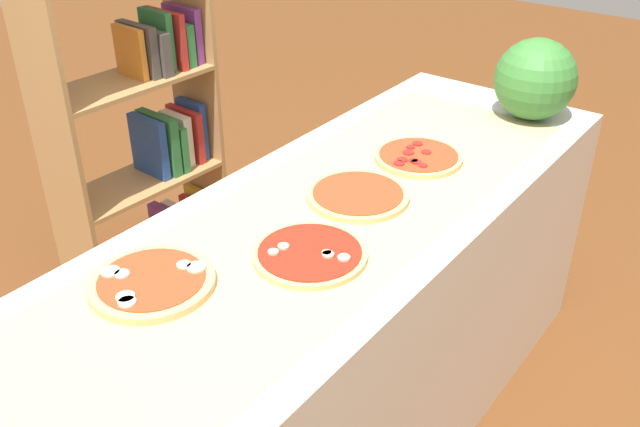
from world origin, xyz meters
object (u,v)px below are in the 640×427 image
at_px(pizza_mushroom_1, 310,254).
at_px(pizza_mozzarella_0, 152,282).
at_px(bookshelf, 153,135).
at_px(pizza_pepperoni_3, 418,157).
at_px(pizza_plain_2, 358,195).
at_px(watermelon, 535,79).

bearing_deg(pizza_mushroom_1, pizza_mozzarella_0, 145.19).
height_order(pizza_mushroom_1, bookshelf, bookshelf).
relative_size(pizza_mozzarella_0, pizza_pepperoni_3, 1.07).
bearing_deg(pizza_mushroom_1, pizza_plain_2, 12.90).
bearing_deg(watermelon, pizza_pepperoni_3, 165.28).
height_order(pizza_mushroom_1, watermelon, watermelon).
distance_m(pizza_mozzarella_0, watermelon, 1.51).
height_order(pizza_pepperoni_3, bookshelf, bookshelf).
xyz_separation_m(pizza_mozzarella_0, bookshelf, (0.93, 1.10, -0.26)).
bearing_deg(pizza_plain_2, pizza_mozzarella_0, 166.87).
bearing_deg(pizza_plain_2, pizza_pepperoni_3, -2.45).
bearing_deg(pizza_mozzarella_0, pizza_mushroom_1, -34.81).
height_order(pizza_plain_2, bookshelf, bookshelf).
xyz_separation_m(pizza_mushroom_1, watermelon, (1.16, -0.08, 0.13)).
relative_size(watermelon, bookshelf, 0.21).
distance_m(watermelon, bookshelf, 1.55).
relative_size(pizza_mushroom_1, pizza_plain_2, 0.98).
distance_m(pizza_plain_2, watermelon, 0.87).
height_order(pizza_mozzarella_0, watermelon, watermelon).
height_order(pizza_mozzarella_0, pizza_mushroom_1, pizza_mozzarella_0).
height_order(pizza_mushroom_1, pizza_pepperoni_3, same).
distance_m(pizza_mushroom_1, pizza_plain_2, 0.32).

